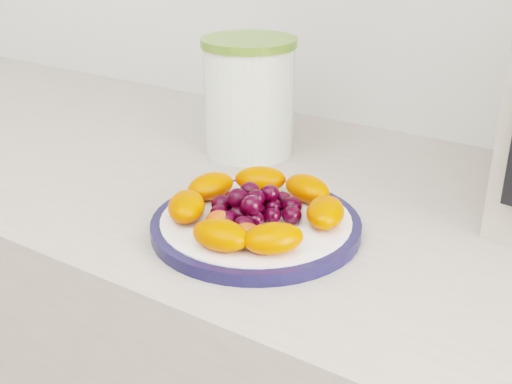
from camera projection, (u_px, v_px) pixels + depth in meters
The scene contains 5 objects.
plate_rim at pixel (256, 226), 0.74m from camera, with size 0.24×0.24×0.01m, color #121337.
plate_face at pixel (256, 225), 0.74m from camera, with size 0.22×0.22×0.02m, color white.
canister at pixel (249, 101), 0.95m from camera, with size 0.13×0.13×0.16m, color #466623.
canister_lid at pixel (249, 42), 0.92m from camera, with size 0.14×0.14×0.01m, color #56752B.
fruit_plate at pixel (253, 207), 0.73m from camera, with size 0.21×0.21×0.04m.
Camera 1 is at (0.31, 0.52, 1.25)m, focal length 45.00 mm.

